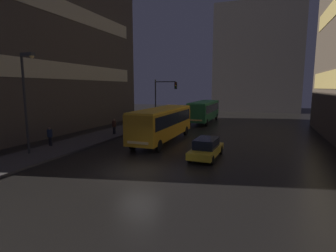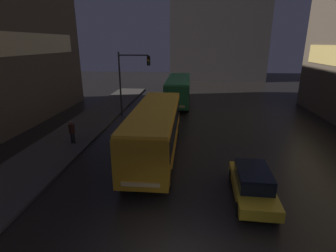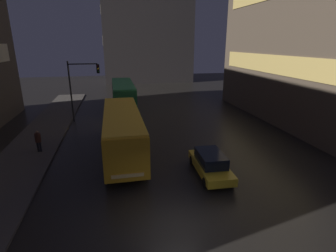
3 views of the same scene
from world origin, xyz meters
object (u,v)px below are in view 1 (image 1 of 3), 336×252
(pedestrian_near, at_px, (114,125))
(traffic_light_main, at_px, (163,95))
(pedestrian_mid, at_px, (50,134))
(street_lamp_sidewalk, at_px, (26,88))
(car_taxi, at_px, (206,148))
(bus_near, at_px, (163,121))
(bus_far, at_px, (204,109))

(pedestrian_near, height_order, traffic_light_main, traffic_light_main)
(pedestrian_mid, distance_m, street_lamp_sidewalk, 4.84)
(car_taxi, height_order, street_lamp_sidewalk, street_lamp_sidewalk)
(pedestrian_near, relative_size, street_lamp_sidewalk, 0.22)
(bus_near, xyz_separation_m, traffic_light_main, (-3.76, 9.66, 2.22))
(pedestrian_mid, relative_size, street_lamp_sidewalk, 0.22)
(car_taxi, relative_size, street_lamp_sidewalk, 0.60)
(bus_far, distance_m, car_taxi, 20.31)
(car_taxi, relative_size, pedestrian_near, 2.71)
(traffic_light_main, bearing_deg, bus_near, -68.75)
(car_taxi, distance_m, pedestrian_near, 12.77)
(car_taxi, bearing_deg, pedestrian_mid, 7.72)
(car_taxi, height_order, pedestrian_near, pedestrian_near)
(traffic_light_main, height_order, street_lamp_sidewalk, street_lamp_sidewalk)
(car_taxi, height_order, pedestrian_mid, pedestrian_mid)
(bus_far, bearing_deg, traffic_light_main, 51.54)
(pedestrian_mid, bearing_deg, traffic_light_main, -71.61)
(car_taxi, xyz_separation_m, pedestrian_near, (-11.40, 5.74, 0.40))
(bus_far, distance_m, street_lamp_sidewalk, 25.30)
(pedestrian_mid, bearing_deg, bus_far, -78.32)
(bus_far, bearing_deg, car_taxi, 102.57)
(pedestrian_near, xyz_separation_m, street_lamp_sidewalk, (-1.41, -9.66, 4.02))
(car_taxi, bearing_deg, pedestrian_near, -24.52)
(bus_far, relative_size, street_lamp_sidewalk, 1.42)
(bus_far, bearing_deg, pedestrian_near, 63.58)
(bus_far, relative_size, traffic_light_main, 1.73)
(bus_far, xyz_separation_m, street_lamp_sidewalk, (-8.28, -23.69, 3.24))
(pedestrian_near, height_order, street_lamp_sidewalk, street_lamp_sidewalk)
(pedestrian_near, distance_m, traffic_light_main, 9.24)
(street_lamp_sidewalk, bearing_deg, pedestrian_near, 81.70)
(bus_near, height_order, pedestrian_mid, bus_near)
(car_taxi, relative_size, pedestrian_mid, 2.72)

